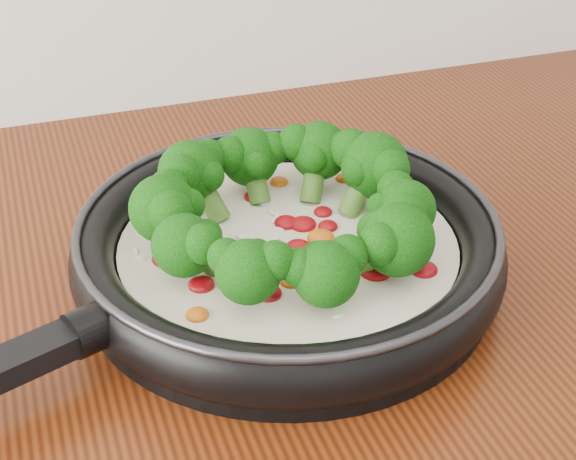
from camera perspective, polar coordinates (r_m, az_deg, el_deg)
name	(u,v)px	position (r m, az deg, el deg)	size (l,w,h in m)	color
skillet	(285,241)	(0.72, -0.18, -0.74)	(0.60, 0.47, 0.11)	black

